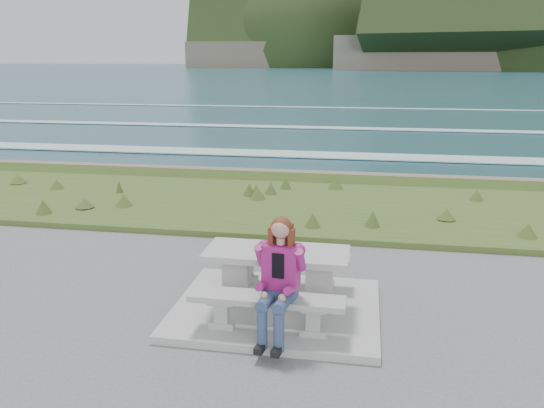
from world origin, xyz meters
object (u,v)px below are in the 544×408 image
(picnic_table, at_px, (277,263))
(bench_landward, at_px, (267,304))
(bench_seaward, at_px, (285,260))
(seated_woman, at_px, (277,297))

(picnic_table, distance_m, bench_landward, 0.74)
(bench_seaward, relative_size, seated_woman, 1.29)
(bench_landward, xyz_separation_m, seated_woman, (0.14, -0.13, 0.17))
(bench_seaward, bearing_deg, seated_woman, -84.61)
(picnic_table, height_order, bench_landward, picnic_table)
(picnic_table, bearing_deg, bench_landward, -90.00)
(bench_landward, bearing_deg, bench_seaward, 90.00)
(bench_landward, distance_m, seated_woman, 0.26)
(bench_seaward, distance_m, seated_woman, 1.55)
(picnic_table, relative_size, seated_woman, 1.29)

